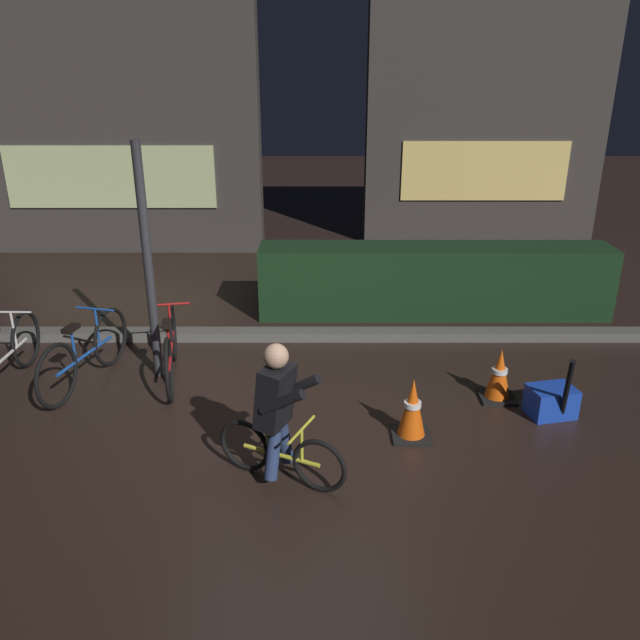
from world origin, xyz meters
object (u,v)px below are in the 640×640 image
object	(u,v)px
street_post	(151,265)
parked_bike_leftmost	(8,355)
parked_bike_center_left	(174,348)
parked_bike_left_mid	(88,353)
cyclist	(281,412)
closed_umbrella	(569,392)
traffic_cone_near	(415,409)
blue_crate	(554,402)
traffic_cone_far	(502,375)

from	to	relation	value
street_post	parked_bike_leftmost	distance (m)	1.85
street_post	parked_bike_center_left	size ratio (longest dim) A/B	1.53
parked_bike_leftmost	parked_bike_left_mid	size ratio (longest dim) A/B	0.99
cyclist	closed_umbrella	world-z (taller)	cyclist
parked_bike_left_mid	traffic_cone_near	size ratio (longest dim) A/B	2.78
parked_bike_center_left	cyclist	world-z (taller)	cyclist
street_post	parked_bike_center_left	distance (m)	0.95
parked_bike_left_mid	cyclist	size ratio (longest dim) A/B	1.33
traffic_cone_near	parked_bike_center_left	bearing A→B (deg)	154.04
parked_bike_center_left	parked_bike_left_mid	bearing A→B (deg)	88.85
parked_bike_left_mid	blue_crate	size ratio (longest dim) A/B	3.78
parked_bike_leftmost	traffic_cone_near	distance (m)	4.37
parked_bike_left_mid	traffic_cone_near	distance (m)	3.56
parked_bike_left_mid	parked_bike_center_left	bearing A→B (deg)	-67.58
blue_crate	closed_umbrella	bearing A→B (deg)	-83.57
blue_crate	traffic_cone_near	bearing A→B (deg)	-164.48
traffic_cone_near	blue_crate	size ratio (longest dim) A/B	1.36
street_post	blue_crate	world-z (taller)	street_post
cyclist	parked_bike_left_mid	bearing A→B (deg)	167.03
blue_crate	street_post	bearing A→B (deg)	167.67
street_post	traffic_cone_near	size ratio (longest dim) A/B	4.29
blue_crate	cyclist	world-z (taller)	cyclist
parked_bike_leftmost	parked_bike_left_mid	world-z (taller)	parked_bike_left_mid
traffic_cone_near	closed_umbrella	xyz separation A→B (m)	(1.47, 0.15, 0.11)
blue_crate	parked_bike_leftmost	bearing A→B (deg)	173.54
parked_bike_left_mid	closed_umbrella	size ratio (longest dim) A/B	1.96
blue_crate	closed_umbrella	size ratio (longest dim) A/B	0.52
blue_crate	closed_umbrella	distance (m)	0.35
parked_bike_leftmost	blue_crate	distance (m)	5.73
traffic_cone_far	cyclist	xyz separation A→B (m)	(-2.19, -1.38, 0.36)
parked_bike_center_left	traffic_cone_near	xyz separation A→B (m)	(2.50, -1.22, -0.07)
street_post	closed_umbrella	xyz separation A→B (m)	(4.14, -1.15, -0.89)
street_post	cyclist	world-z (taller)	street_post
parked_bike_leftmost	parked_bike_left_mid	distance (m)	0.85
parked_bike_leftmost	closed_umbrella	world-z (taller)	closed_umbrella
parked_bike_center_left	traffic_cone_near	size ratio (longest dim) A/B	2.81
traffic_cone_far	cyclist	bearing A→B (deg)	-147.78
parked_bike_center_left	closed_umbrella	size ratio (longest dim) A/B	1.98
cyclist	closed_umbrella	xyz separation A→B (m)	(2.66, 0.80, -0.23)
traffic_cone_far	street_post	bearing A→B (deg)	171.30
parked_bike_leftmost	traffic_cone_near	bearing A→B (deg)	-102.75
cyclist	closed_umbrella	distance (m)	2.79
traffic_cone_far	closed_umbrella	xyz separation A→B (m)	(0.47, -0.59, 0.13)
traffic_cone_near	blue_crate	xyz separation A→B (m)	(1.44, 0.40, -0.14)
parked_bike_left_mid	cyclist	bearing A→B (deg)	-114.47
parked_bike_center_left	closed_umbrella	xyz separation A→B (m)	(3.97, -1.07, 0.04)
blue_crate	cyclist	size ratio (longest dim) A/B	0.35
parked_bike_center_left	closed_umbrella	bearing A→B (deg)	-115.04
street_post	parked_bike_left_mid	world-z (taller)	street_post
parked_bike_left_mid	parked_bike_center_left	distance (m)	0.91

